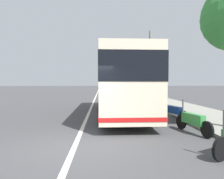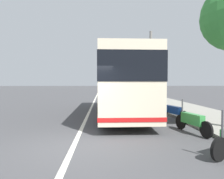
{
  "view_description": "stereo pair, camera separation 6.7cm",
  "coord_description": "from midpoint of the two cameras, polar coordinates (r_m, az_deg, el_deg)",
  "views": [
    {
      "loc": [
        -6.15,
        -0.82,
        1.92
      ],
      "look_at": [
        7.79,
        -1.51,
        1.44
      ],
      "focal_mm": 32.97,
      "sensor_mm": 36.0,
      "label": 1
    },
    {
      "loc": [
        -6.15,
        -0.88,
        1.92
      ],
      "look_at": [
        7.79,
        -1.51,
        1.44
      ],
      "focal_mm": 32.97,
      "sensor_mm": 36.0,
      "label": 2
    }
  ],
  "objects": [
    {
      "name": "sidewalk_curb",
      "position": [
        17.22,
        16.52,
        -4.29
      ],
      "size": [
        110.0,
        3.6,
        0.14
      ],
      "primitive_type": "cube",
      "color": "gray",
      "rests_on": "ground"
    },
    {
      "name": "utility_pole",
      "position": [
        25.07,
        10.48,
        6.69
      ],
      "size": [
        0.32,
        0.32,
        8.0
      ],
      "primitive_type": "cylinder",
      "color": "slate",
      "rests_on": "ground"
    },
    {
      "name": "motorcycle_angled",
      "position": [
        13.57,
        11.9,
        -4.27
      ],
      "size": [
        2.05,
        0.4,
        1.25
      ],
      "rotation": [
        0.0,
        0.0,
        0.15
      ],
      "color": "black",
      "rests_on": "ground"
    },
    {
      "name": "lane_divider_line",
      "position": [
        16.29,
        -5.85,
        -4.81
      ],
      "size": [
        110.0,
        0.16,
        0.01
      ],
      "primitive_type": "cube",
      "color": "silver",
      "rests_on": "ground"
    },
    {
      "name": "ground_plane",
      "position": [
        6.5,
        -10.62,
        -15.26
      ],
      "size": [
        220.0,
        220.0,
        0.0
      ],
      "primitive_type": "plane",
      "color": "#424244"
    },
    {
      "name": "coach_bus",
      "position": [
        12.25,
        2.06,
        2.3
      ],
      "size": [
        10.18,
        2.58,
        3.45
      ],
      "rotation": [
        0.0,
        0.0,
        0.01
      ],
      "color": "beige",
      "rests_on": "ground"
    },
    {
      "name": "motorcycle_mid_row",
      "position": [
        10.86,
        16.41,
        -5.78
      ],
      "size": [
        2.28,
        0.68,
        1.25
      ],
      "rotation": [
        0.0,
        0.0,
        0.26
      ],
      "color": "black",
      "rests_on": "ground"
    },
    {
      "name": "car_oncoming",
      "position": [
        41.05,
        -1.41,
        0.27
      ],
      "size": [
        4.35,
        2.12,
        1.48
      ],
      "rotation": [
        0.0,
        0.0,
        0.06
      ],
      "color": "silver",
      "rests_on": "ground"
    },
    {
      "name": "motorcycle_nearest_curb",
      "position": [
        8.43,
        21.28,
        -8.13
      ],
      "size": [
        2.01,
        0.57,
        1.24
      ],
      "rotation": [
        0.0,
        0.0,
        0.24
      ],
      "color": "black",
      "rests_on": "ground"
    },
    {
      "name": "car_ahead_same_lane",
      "position": [
        32.79,
        -0.13,
        -0.21
      ],
      "size": [
        4.46,
        1.83,
        1.4
      ],
      "rotation": [
        0.0,
        0.0,
        -0.02
      ],
      "color": "navy",
      "rests_on": "ground"
    }
  ]
}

